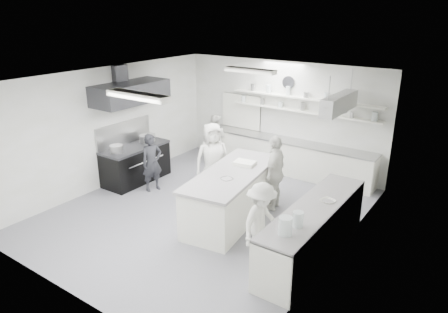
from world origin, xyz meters
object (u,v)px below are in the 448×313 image
Objects in this scene: stove at (136,164)px; prep_island at (232,196)px; cook_stove at (152,163)px; cook_back at (215,139)px; back_counter at (284,156)px; right_counter at (313,231)px.

stove is 0.65× the size of prep_island.
prep_island is 1.91× the size of cook_stove.
cook_stove is (0.79, -0.19, 0.28)m from stove.
cook_stove is at bearing 59.95° from cook_back.
cook_back is (-1.99, -0.53, 0.27)m from back_counter.
cook_stove reaches higher than cook_back.
back_counter is at bearing 43.99° from stove.
cook_back is at bearing 17.27° from cook_stove.
right_counter reaches higher than stove.
right_counter is at bearing -75.25° from cook_stove.
cook_back is (0.91, 2.27, 0.28)m from stove.
stove is 1.24× the size of cook_stove.
prep_island reaches higher than right_counter.
cook_stove reaches higher than prep_island.
back_counter is 3.67m from cook_stove.
stove is at bearing 96.73° from cook_stove.
cook_stove is (-2.44, 0.08, 0.22)m from prep_island.
cook_back is (-2.32, 2.54, 0.21)m from prep_island.
prep_island is 2.45m from cook_stove.
cook_stove is at bearing 174.70° from right_counter.
prep_island is (-2.02, 0.33, 0.04)m from right_counter.
cook_back is (-4.34, 2.87, 0.26)m from right_counter.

